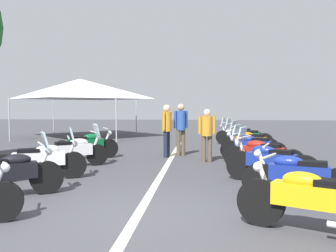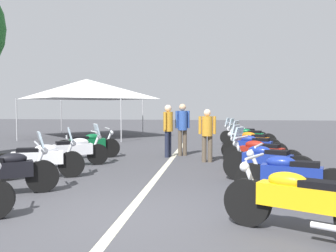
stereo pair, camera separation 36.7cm
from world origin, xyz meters
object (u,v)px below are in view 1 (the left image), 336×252
object	(u,v)px
motorcycle_left_row_3	(74,151)
event_tent	(80,89)
motorcycle_right_row_4	(252,147)
bystander_2	(167,126)
bystander_1	(181,125)
motorcycle_right_row_2	(270,162)
motorcycle_right_row_7	(239,134)
motorcycle_right_row_6	(245,137)
motorcycle_left_row_4	(86,145)
motorcycle_right_row_5	(250,142)
motorcycle_left_row_2	(41,160)
motorcycle_left_row_1	(8,173)
motorcycle_right_row_0	(315,200)
motorcycle_right_row_3	(261,154)
bystander_0	(207,131)
motorcycle_right_row_1	(298,176)

from	to	relation	value
motorcycle_left_row_3	event_tent	bearing A→B (deg)	74.58
motorcycle_right_row_4	event_tent	world-z (taller)	event_tent
bystander_2	bystander_1	bearing A→B (deg)	61.01
motorcycle_right_row_2	motorcycle_right_row_7	size ratio (longest dim) A/B	0.93
motorcycle_right_row_6	motorcycle_left_row_4	bearing A→B (deg)	51.55
motorcycle_right_row_4	motorcycle_right_row_2	bearing A→B (deg)	109.72
motorcycle_right_row_2	motorcycle_right_row_5	size ratio (longest dim) A/B	1.05
motorcycle_left_row_2	motorcycle_right_row_4	xyz separation A→B (m)	(3.39, -5.26, -0.01)
motorcycle_right_row_5	bystander_2	bearing A→B (deg)	47.26
motorcycle_left_row_2	motorcycle_right_row_5	distance (m)	7.34
motorcycle_left_row_2	motorcycle_right_row_6	xyz separation A→B (m)	(6.62, -5.41, 0.01)
motorcycle_left_row_1	event_tent	distance (m)	13.52
motorcycle_right_row_5	motorcycle_right_row_6	world-z (taller)	motorcycle_right_row_6
motorcycle_right_row_6	motorcycle_right_row_4	bearing A→B (deg)	107.86
motorcycle_left_row_2	motorcycle_right_row_2	world-z (taller)	motorcycle_right_row_2
motorcycle_left_row_3	motorcycle_left_row_4	size ratio (longest dim) A/B	0.91
motorcycle_left_row_1	motorcycle_left_row_2	distance (m)	1.62
motorcycle_right_row_0	motorcycle_right_row_7	distance (m)	11.34
motorcycle_right_row_2	motorcycle_right_row_5	world-z (taller)	motorcycle_right_row_2
motorcycle_right_row_0	motorcycle_right_row_5	distance (m)	8.11
motorcycle_left_row_3	motorcycle_right_row_3	size ratio (longest dim) A/B	0.90
motorcycle_left_row_1	bystander_1	distance (m)	6.71
motorcycle_left_row_3	bystander_0	size ratio (longest dim) A/B	1.09
motorcycle_left_row_2	bystander_1	distance (m)	5.36
motorcycle_right_row_5	motorcycle_left_row_2	bearing A→B (deg)	71.41
motorcycle_right_row_5	motorcycle_left_row_3	bearing A→B (deg)	59.83
motorcycle_left_row_2	bystander_0	world-z (taller)	bystander_0
bystander_0	bystander_2	xyz separation A→B (m)	(0.95, 1.32, 0.09)
motorcycle_right_row_3	motorcycle_right_row_0	bearing A→B (deg)	117.55
motorcycle_right_row_5	bystander_0	bearing A→B (deg)	79.86
motorcycle_left_row_3	motorcycle_right_row_0	distance (m)	7.06
motorcycle_right_row_1	bystander_2	world-z (taller)	bystander_2
motorcycle_left_row_4	motorcycle_right_row_3	xyz separation A→B (m)	(-1.75, -5.26, 0.01)
motorcycle_left_row_1	event_tent	size ratio (longest dim) A/B	0.31
motorcycle_left_row_2	motorcycle_right_row_2	distance (m)	5.20
motorcycle_right_row_1	motorcycle_right_row_2	distance (m)	1.56
motorcycle_right_row_2	bystander_2	size ratio (longest dim) A/B	1.09
motorcycle_right_row_7	bystander_2	xyz separation A→B (m)	(-4.19, 2.79, 0.57)
motorcycle_left_row_2	motorcycle_right_row_3	bearing A→B (deg)	-6.08
motorcycle_right_row_1	motorcycle_left_row_2	bearing A→B (deg)	2.90
motorcycle_right_row_3	event_tent	bearing A→B (deg)	-21.53
bystander_0	motorcycle_right_row_0	bearing A→B (deg)	-173.95
motorcycle_left_row_4	motorcycle_right_row_0	distance (m)	8.31
motorcycle_right_row_4	motorcycle_right_row_6	xyz separation A→B (m)	(3.23, -0.15, 0.02)
motorcycle_right_row_6	bystander_1	world-z (taller)	bystander_1
bystander_2	motorcycle_right_row_7	bearing A→B (deg)	75.55
motorcycle_left_row_3	bystander_0	distance (m)	3.96
motorcycle_left_row_3	bystander_1	distance (m)	3.91
motorcycle_right_row_0	bystander_2	world-z (taller)	bystander_2
motorcycle_right_row_7	motorcycle_left_row_1	bearing A→B (deg)	82.14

